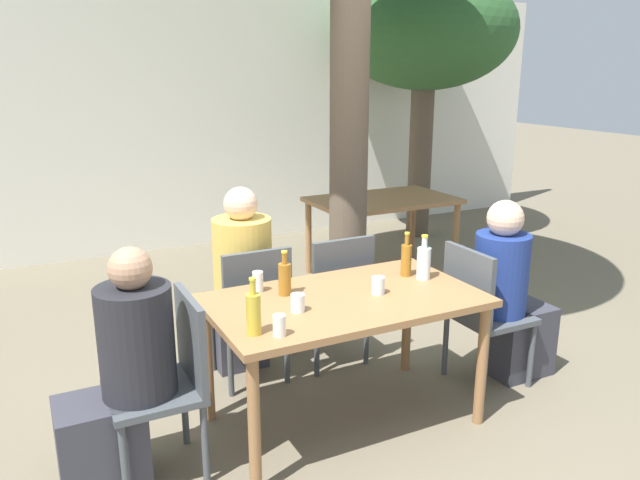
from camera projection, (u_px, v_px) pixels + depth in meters
name	position (u px, v px, depth m)	size (l,w,h in m)	color
ground_plane	(343.00, 420.00, 3.62)	(30.00, 30.00, 0.00)	#706651
cafe_building_wall	(164.00, 122.00, 6.69)	(10.00, 0.08, 2.80)	white
tree_far	(426.00, 33.00, 6.96)	(2.02, 2.02, 3.02)	brown
dining_table_front	(344.00, 311.00, 3.44)	(1.49, 0.86, 0.76)	#996B42
dining_table_back	(382.00, 208.00, 5.97)	(1.35, 0.84, 0.76)	#996B42
patio_chair_0	(170.00, 375.00, 3.06)	(0.44, 0.44, 0.92)	#474C51
patio_chair_1	(480.00, 308.00, 3.91)	(0.44, 0.44, 0.92)	#474C51
patio_chair_2	(252.00, 307.00, 3.92)	(0.44, 0.44, 0.92)	#474C51
patio_chair_3	(335.00, 292.00, 4.18)	(0.44, 0.44, 0.92)	#474C51
person_seated_0	(121.00, 383.00, 2.95)	(0.58, 0.36, 1.20)	#383842
person_seated_1	(509.00, 299.00, 4.00)	(0.57, 0.34, 1.20)	#383842
person_seated_2	(239.00, 288.00, 4.10)	(0.38, 0.59, 1.26)	#383842
water_bottle_0	(424.00, 262.00, 3.68)	(0.08, 0.08, 0.27)	silver
amber_bottle_1	(406.00, 259.00, 3.74)	(0.06, 0.06, 0.27)	#9E661E
amber_bottle_2	(285.00, 278.00, 3.43)	(0.07, 0.07, 0.25)	#9E661E
oil_cruet_3	(254.00, 313.00, 2.92)	(0.07, 0.07, 0.28)	gold
drinking_glass_0	(279.00, 325.00, 2.92)	(0.06, 0.06, 0.10)	silver
drinking_glass_1	(258.00, 282.00, 3.49)	(0.06, 0.06, 0.12)	white
drinking_glass_2	(298.00, 303.00, 3.21)	(0.07, 0.07, 0.09)	white
drinking_glass_3	(378.00, 285.00, 3.46)	(0.07, 0.07, 0.10)	silver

